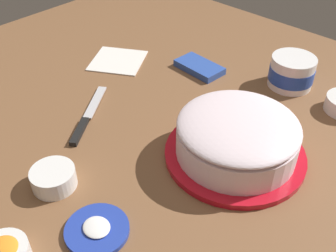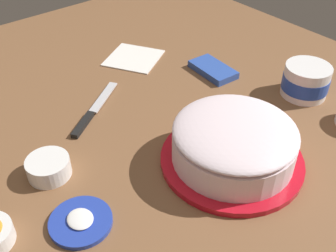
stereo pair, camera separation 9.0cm
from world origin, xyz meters
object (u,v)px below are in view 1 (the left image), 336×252
(frosting_tub, at_px, (292,71))
(paper_napkin, at_px, (118,60))
(frosted_cake, at_px, (237,139))
(sprinkle_bowl_yellow, at_px, (53,177))
(frosting_tub_lid, at_px, (97,230))
(candy_box_lower, at_px, (199,67))
(spreading_knife, at_px, (86,119))

(frosting_tub, bearing_deg, paper_napkin, -152.27)
(frosted_cake, bearing_deg, sprinkle_bowl_yellow, -124.06)
(frosting_tub_lid, distance_m, sprinkle_bowl_yellow, 0.15)
(candy_box_lower, bearing_deg, frosting_tub, 28.79)
(paper_napkin, bearing_deg, spreading_knife, -56.43)
(frosted_cake, distance_m, spreading_knife, 0.37)
(paper_napkin, bearing_deg, frosting_tub_lid, -44.77)
(frosting_tub, height_order, sprinkle_bowl_yellow, frosting_tub)
(frosted_cake, distance_m, frosting_tub_lid, 0.34)
(spreading_knife, xyz_separation_m, paper_napkin, (-0.17, 0.25, -0.00))
(frosting_tub, height_order, paper_napkin, frosting_tub)
(candy_box_lower, height_order, paper_napkin, candy_box_lower)
(frosting_tub, height_order, frosting_tub_lid, frosting_tub)
(sprinkle_bowl_yellow, relative_size, candy_box_lower, 0.65)
(frosted_cake, distance_m, candy_box_lower, 0.38)
(sprinkle_bowl_yellow, height_order, paper_napkin, sprinkle_bowl_yellow)
(frosting_tub, relative_size, paper_napkin, 0.81)
(frosting_tub_lid, height_order, paper_napkin, frosting_tub_lid)
(spreading_knife, bearing_deg, frosting_tub_lid, -34.36)
(paper_napkin, bearing_deg, sprinkle_bowl_yellow, -55.65)
(sprinkle_bowl_yellow, bearing_deg, frosting_tub, 76.60)
(frosting_tub, relative_size, spreading_knife, 0.59)
(frosted_cake, xyz_separation_m, candy_box_lower, (-0.29, 0.23, -0.04))
(frosting_tub_lid, xyz_separation_m, candy_box_lower, (-0.23, 0.57, 0.00))
(frosting_tub_lid, relative_size, spreading_knife, 0.57)
(frosted_cake, relative_size, spreading_knife, 1.50)
(candy_box_lower, relative_size, paper_napkin, 0.93)
(frosting_tub, distance_m, frosting_tub_lid, 0.67)
(spreading_knife, xyz_separation_m, sprinkle_bowl_yellow, (0.12, -0.17, 0.02))
(sprinkle_bowl_yellow, distance_m, paper_napkin, 0.51)
(frosting_tub_lid, relative_size, candy_box_lower, 0.85)
(spreading_knife, relative_size, sprinkle_bowl_yellow, 2.28)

